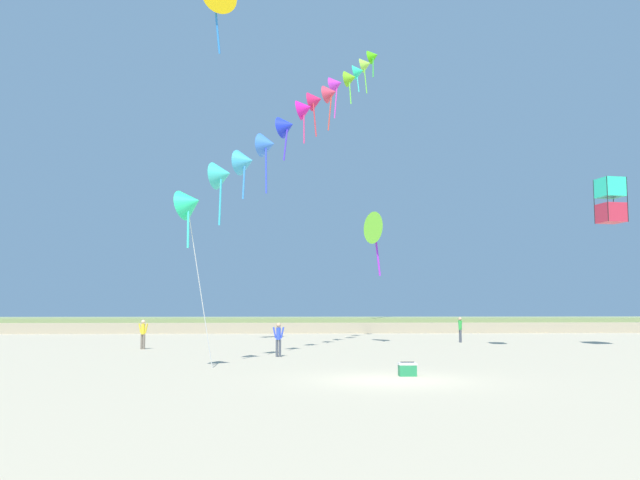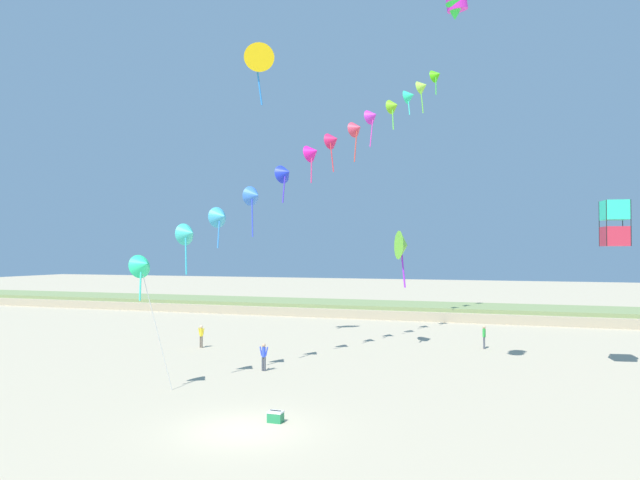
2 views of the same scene
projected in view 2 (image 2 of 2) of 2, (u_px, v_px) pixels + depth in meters
name	position (u px, v px, depth m)	size (l,w,h in m)	color
ground_plane	(244.00, 430.00, 20.85)	(240.00, 240.00, 0.00)	tan
dune_ridge	(416.00, 310.00, 58.36)	(120.00, 8.89, 1.23)	tan
person_near_left	(264.00, 355.00, 31.27)	(0.53, 0.21, 1.51)	#474C56
person_near_right	(201.00, 335.00, 38.93)	(0.54, 0.21, 1.54)	#726656
person_mid_center	(484.00, 335.00, 38.50)	(0.21, 0.55, 1.56)	#474C56
kite_banner_string	(335.00, 142.00, 37.41)	(11.33, 28.28, 22.32)	#29E893
large_kite_low_lead	(259.00, 59.00, 40.00)	(2.24, 1.56, 4.32)	#E4B30C
large_kite_high_solo	(615.00, 223.00, 30.99)	(1.44, 1.44, 2.49)	#CA2C41
large_kite_outer_drift	(403.00, 245.00, 39.27)	(1.57, 2.07, 3.93)	#75D431
beach_cooler	(276.00, 417.00, 21.81)	(0.58, 0.41, 0.46)	#23844C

